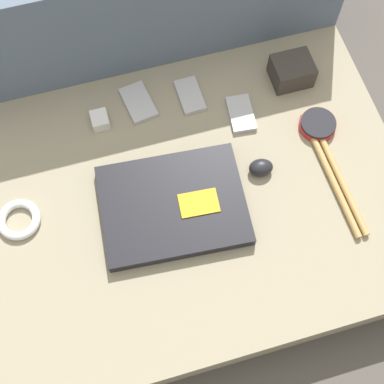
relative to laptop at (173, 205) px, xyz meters
The scene contains 13 objects.
ground_plane 0.15m from the laptop, 20.02° to the left, with size 8.00×8.00×0.00m, color #4C4742.
couch_seat 0.09m from the laptop, 20.02° to the left, with size 1.04×0.76×0.12m.
couch_backrest 0.51m from the laptop, 84.24° to the left, with size 1.04×0.20×0.43m.
laptop is the anchor object (origin of this frame).
computer_mouse 0.23m from the laptop, ahead, with size 0.06×0.05×0.03m.
speaker_puck 0.42m from the laptop, 15.63° to the left, with size 0.09×0.09×0.02m.
phone_silver 0.30m from the laptop, 40.70° to the left, with size 0.07×0.11×0.01m.
phone_black 0.30m from the laptop, 92.28° to the left, with size 0.08×0.12×0.01m.
phone_small 0.31m from the laptop, 67.03° to the left, with size 0.06×0.11×0.01m.
camera_pouch 0.47m from the laptop, 34.76° to the left, with size 0.10×0.09×0.06m.
charger_brick 0.30m from the laptop, 113.24° to the left, with size 0.04×0.05×0.03m.
cable_coil 0.36m from the laptop, 169.56° to the left, with size 0.10×0.10×0.02m.
drumstick_pair 0.39m from the laptop, ahead, with size 0.04×0.34×0.02m.
Camera 1 is at (-0.14, -0.48, 1.29)m, focal length 50.00 mm.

